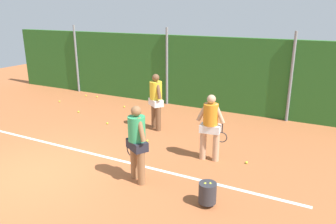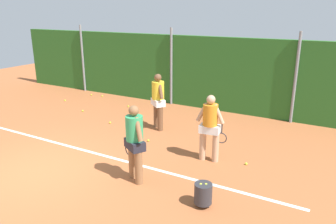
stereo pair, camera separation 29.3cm
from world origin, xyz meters
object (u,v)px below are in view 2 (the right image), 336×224
(tennis_ball_5, at_px, (110,123))
(player_midcourt, at_px, (210,125))
(player_backcourt_far, at_px, (158,99))
(tennis_ball_6, at_px, (148,141))
(player_foreground_near, at_px, (135,140))
(tennis_ball_1, at_px, (65,100))
(tennis_ball_4, at_px, (83,111))
(tennis_ball_0, at_px, (91,95))
(tennis_ball_8, at_px, (246,164))
(tennis_ball_7, at_px, (128,106))
(tennis_ball_2, at_px, (102,96))
(ball_hopper, at_px, (203,193))

(tennis_ball_5, bearing_deg, player_midcourt, -13.87)
(player_backcourt_far, relative_size, tennis_ball_5, 27.91)
(player_backcourt_far, relative_size, tennis_ball_6, 27.91)
(player_foreground_near, distance_m, tennis_ball_1, 7.84)
(tennis_ball_6, bearing_deg, tennis_ball_4, 161.49)
(tennis_ball_0, height_order, tennis_ball_8, same)
(tennis_ball_7, bearing_deg, tennis_ball_0, 165.18)
(player_foreground_near, bearing_deg, tennis_ball_4, -4.36)
(tennis_ball_0, height_order, tennis_ball_2, same)
(player_midcourt, xyz_separation_m, tennis_ball_0, (-7.31, 3.63, -0.96))
(tennis_ball_5, bearing_deg, tennis_ball_6, -19.57)
(player_foreground_near, xyz_separation_m, player_backcourt_far, (-1.31, 3.20, 0.02))
(tennis_ball_6, bearing_deg, tennis_ball_2, 143.80)
(tennis_ball_1, height_order, tennis_ball_6, same)
(tennis_ball_2, xyz_separation_m, tennis_ball_8, (7.67, -3.49, 0.00))
(ball_hopper, bearing_deg, player_backcourt_far, 132.14)
(tennis_ball_1, xyz_separation_m, tennis_ball_8, (8.59, -2.14, 0.00))
(ball_hopper, height_order, tennis_ball_7, ball_hopper)
(tennis_ball_1, bearing_deg, player_foreground_near, -32.22)
(tennis_ball_6, distance_m, tennis_ball_8, 3.01)
(player_foreground_near, bearing_deg, tennis_ball_8, -104.49)
(tennis_ball_7, relative_size, tennis_ball_8, 1.00)
(ball_hopper, xyz_separation_m, tennis_ball_5, (-4.81, 3.03, -0.26))
(player_foreground_near, distance_m, tennis_ball_2, 7.95)
(tennis_ball_7, bearing_deg, tennis_ball_1, -168.22)
(player_foreground_near, height_order, tennis_ball_1, player_foreground_near)
(tennis_ball_8, bearing_deg, tennis_ball_4, 168.72)
(player_backcourt_far, distance_m, tennis_ball_0, 5.50)
(tennis_ball_1, bearing_deg, ball_hopper, -27.54)
(tennis_ball_1, relative_size, tennis_ball_5, 1.00)
(tennis_ball_1, height_order, tennis_ball_7, same)
(player_midcourt, relative_size, tennis_ball_1, 26.74)
(player_foreground_near, relative_size, tennis_ball_1, 27.35)
(tennis_ball_7, height_order, tennis_ball_8, same)
(player_midcourt, height_order, tennis_ball_5, player_midcourt)
(tennis_ball_8, bearing_deg, player_backcourt_far, 160.32)
(ball_hopper, xyz_separation_m, tennis_ball_4, (-6.61, 3.59, -0.26))
(tennis_ball_0, bearing_deg, tennis_ball_1, -104.93)
(player_foreground_near, xyz_separation_m, tennis_ball_7, (-3.66, 4.75, -0.98))
(player_midcourt, distance_m, tennis_ball_7, 5.66)
(tennis_ball_2, bearing_deg, tennis_ball_4, -68.83)
(player_backcourt_far, bearing_deg, tennis_ball_7, -175.54)
(tennis_ball_4, distance_m, tennis_ball_8, 6.98)
(ball_hopper, height_order, tennis_ball_8, ball_hopper)
(ball_hopper, bearing_deg, tennis_ball_1, 152.46)
(tennis_ball_2, bearing_deg, player_foreground_near, -44.22)
(player_backcourt_far, bearing_deg, ball_hopper, -9.91)
(ball_hopper, xyz_separation_m, tennis_ball_0, (-8.02, 5.65, -0.26))
(tennis_ball_2, relative_size, tennis_ball_8, 1.00)
(player_foreground_near, height_order, ball_hopper, player_foreground_near)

